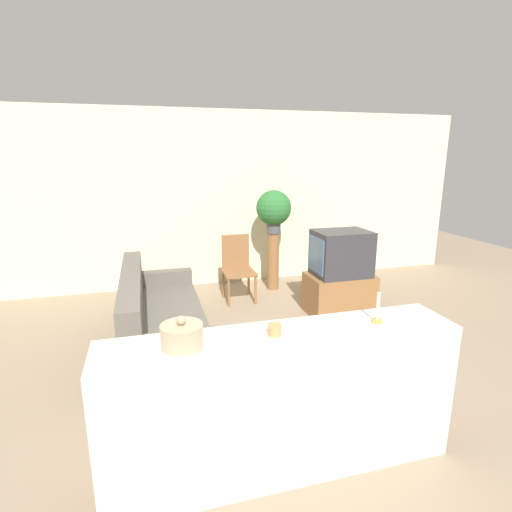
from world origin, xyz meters
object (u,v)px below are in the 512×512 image
at_px(potted_plant, 274,209).
at_px(decorative_bowl, 182,335).
at_px(television, 341,253).
at_px(wooden_chair, 237,265).
at_px(couch, 159,323).

height_order(potted_plant, decorative_bowl, potted_plant).
xyz_separation_m(potted_plant, decorative_bowl, (-1.70, -3.50, -0.22)).
distance_m(television, wooden_chair, 1.48).
bearing_deg(wooden_chair, couch, -132.69).
xyz_separation_m(television, potted_plant, (-0.53, 1.17, 0.44)).
bearing_deg(decorative_bowl, television, 46.33).
bearing_deg(wooden_chair, decorative_bowl, -108.42).
bearing_deg(decorative_bowl, potted_plant, 64.11).
bearing_deg(television, potted_plant, 114.18).
relative_size(potted_plant, decorative_bowl, 2.62).
relative_size(couch, wooden_chair, 2.25).
height_order(couch, decorative_bowl, decorative_bowl).
relative_size(couch, potted_plant, 3.25).
xyz_separation_m(wooden_chair, potted_plant, (0.63, 0.30, 0.75)).
bearing_deg(potted_plant, decorative_bowl, -115.89).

